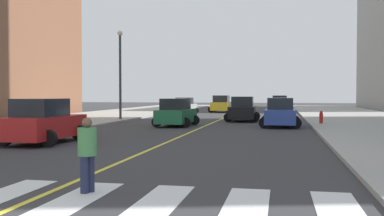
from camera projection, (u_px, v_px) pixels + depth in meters
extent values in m
cube|color=silver|center=(71.00, 202.00, 9.40)|extent=(0.90, 4.00, 0.01)
cube|color=silver|center=(154.00, 206.00, 9.05)|extent=(0.90, 4.00, 0.01)
cube|color=silver|center=(244.00, 210.00, 8.70)|extent=(0.90, 4.00, 0.01)
cube|color=silver|center=(342.00, 215.00, 8.35)|extent=(0.90, 4.00, 0.01)
cube|color=yellow|center=(228.00, 116.00, 44.88)|extent=(0.16, 80.00, 0.01)
cube|color=black|center=(242.00, 112.00, 37.22)|extent=(2.16, 4.59, 0.97)
cube|color=#1E2328|center=(243.00, 101.00, 37.45)|extent=(1.78, 2.31, 0.82)
cylinder|color=black|center=(228.00, 117.00, 36.02)|extent=(0.74, 0.26, 0.73)
cylinder|color=black|center=(255.00, 118.00, 35.66)|extent=(0.74, 0.26, 0.73)
cylinder|color=black|center=(231.00, 116.00, 38.79)|extent=(0.74, 0.26, 0.73)
cylinder|color=black|center=(256.00, 116.00, 38.44)|extent=(0.74, 0.26, 0.73)
cube|color=slate|center=(279.00, 106.00, 57.09)|extent=(2.17, 4.62, 0.98)
cube|color=#1E2328|center=(279.00, 99.00, 57.33)|extent=(1.79, 2.33, 0.83)
cylinder|color=black|center=(271.00, 109.00, 55.89)|extent=(0.75, 0.26, 0.74)
cylinder|color=black|center=(288.00, 109.00, 55.53)|extent=(0.75, 0.26, 0.74)
cylinder|color=black|center=(271.00, 108.00, 58.68)|extent=(0.75, 0.26, 0.74)
cylinder|color=black|center=(288.00, 108.00, 58.32)|extent=(0.75, 0.26, 0.74)
cube|color=#2D479E|center=(280.00, 116.00, 30.73)|extent=(2.04, 4.45, 0.95)
cube|color=#1E2328|center=(280.00, 104.00, 30.96)|extent=(1.71, 2.23, 0.80)
cylinder|color=black|center=(264.00, 123.00, 29.60)|extent=(0.72, 0.24, 0.72)
cylinder|color=black|center=(296.00, 123.00, 29.19)|extent=(0.72, 0.24, 0.72)
cylinder|color=black|center=(266.00, 120.00, 32.29)|extent=(0.72, 0.24, 0.72)
cylinder|color=black|center=(295.00, 121.00, 31.88)|extent=(0.72, 0.24, 0.72)
cube|color=gold|center=(222.00, 106.00, 55.22)|extent=(2.18, 4.65, 0.99)
cube|color=#1E2328|center=(221.00, 99.00, 54.92)|extent=(1.80, 2.34, 0.83)
cylinder|color=black|center=(232.00, 109.00, 56.40)|extent=(0.75, 0.26, 0.75)
cylinder|color=black|center=(215.00, 109.00, 56.86)|extent=(0.75, 0.26, 0.75)
cylinder|color=black|center=(229.00, 110.00, 53.61)|extent=(0.75, 0.26, 0.75)
cylinder|color=black|center=(211.00, 110.00, 54.06)|extent=(0.75, 0.26, 0.75)
cube|color=#B7B7BC|center=(185.00, 108.00, 50.31)|extent=(2.02, 4.19, 0.88)
cube|color=#1E2328|center=(185.00, 101.00, 50.05)|extent=(1.65, 2.12, 0.75)
cylinder|color=black|center=(196.00, 111.00, 51.35)|extent=(0.68, 0.24, 0.67)
cylinder|color=black|center=(180.00, 111.00, 51.79)|extent=(0.68, 0.24, 0.67)
cylinder|color=black|center=(191.00, 112.00, 48.86)|extent=(0.68, 0.24, 0.67)
cylinder|color=black|center=(174.00, 111.00, 49.30)|extent=(0.68, 0.24, 0.67)
cube|color=red|center=(44.00, 127.00, 20.65)|extent=(2.18, 4.61, 0.98)
cube|color=#1E2328|center=(40.00, 108.00, 20.36)|extent=(1.79, 2.32, 0.83)
cylinder|color=black|center=(79.00, 133.00, 21.82)|extent=(0.74, 0.26, 0.74)
cylinder|color=black|center=(40.00, 132.00, 22.27)|extent=(0.74, 0.26, 0.74)
cylinder|color=black|center=(48.00, 138.00, 19.06)|extent=(0.74, 0.26, 0.74)
cylinder|color=black|center=(4.00, 137.00, 19.51)|extent=(0.74, 0.26, 0.74)
cube|color=#236B42|center=(176.00, 116.00, 31.54)|extent=(2.16, 4.41, 0.93)
cube|color=#1E2328|center=(175.00, 104.00, 31.26)|extent=(1.75, 2.24, 0.78)
cylinder|color=black|center=(195.00, 120.00, 32.61)|extent=(0.71, 0.26, 0.70)
cylinder|color=black|center=(168.00, 120.00, 33.09)|extent=(0.71, 0.26, 0.70)
cylinder|color=black|center=(185.00, 122.00, 30.01)|extent=(0.71, 0.26, 0.70)
cylinder|color=black|center=(157.00, 122.00, 30.49)|extent=(0.71, 0.26, 0.70)
cylinder|color=#232847|center=(85.00, 175.00, 10.19)|extent=(0.20, 0.20, 0.85)
cylinder|color=#232847|center=(90.00, 174.00, 10.34)|extent=(0.20, 0.20, 0.85)
cylinder|color=#47844C|center=(87.00, 142.00, 10.24)|extent=(0.43, 0.43, 0.64)
sphere|color=brown|center=(87.00, 123.00, 10.23)|extent=(0.23, 0.23, 0.23)
cylinder|color=red|center=(321.00, 118.00, 32.28)|extent=(0.26, 0.26, 0.70)
sphere|color=red|center=(321.00, 112.00, 32.27)|extent=(0.22, 0.22, 0.22)
cylinder|color=#38383D|center=(120.00, 77.00, 37.69)|extent=(0.20, 0.20, 7.02)
sphere|color=silver|center=(120.00, 33.00, 37.58)|extent=(0.44, 0.44, 0.44)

